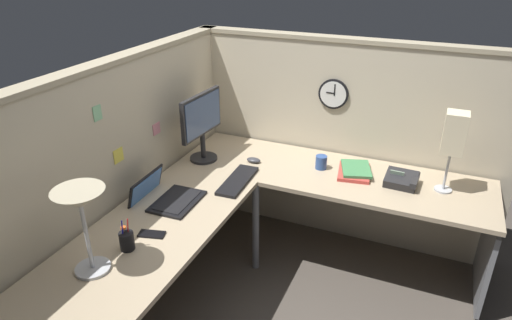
{
  "coord_description": "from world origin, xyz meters",
  "views": [
    {
      "loc": [
        -2.28,
        -0.89,
        2.17
      ],
      "look_at": [
        0.23,
        0.19,
        0.84
      ],
      "focal_mm": 31.53,
      "sensor_mm": 36.0,
      "label": 1
    }
  ],
  "objects_px": {
    "laptop": "(163,196)",
    "desk_lamp_paper": "(454,135)",
    "wall_clock": "(334,94)",
    "keyboard": "(238,181)",
    "desk_lamp_dome": "(81,206)",
    "office_phone": "(402,180)",
    "book_stack": "(355,171)",
    "coffee_mug": "(321,162)",
    "computer_mouse": "(254,160)",
    "monitor": "(202,122)",
    "pen_cup": "(127,240)",
    "cell_phone": "(152,234)"
  },
  "relations": [
    {
      "from": "desk_lamp_paper",
      "to": "wall_clock",
      "type": "height_order",
      "value": "wall_clock"
    },
    {
      "from": "laptop",
      "to": "desk_lamp_paper",
      "type": "bearing_deg",
      "value": -63.08
    },
    {
      "from": "desk_lamp_dome",
      "to": "office_phone",
      "type": "distance_m",
      "value": 1.97
    },
    {
      "from": "cell_phone",
      "to": "office_phone",
      "type": "xyz_separation_m",
      "value": [
        1.11,
        -1.19,
        0.03
      ]
    },
    {
      "from": "desk_lamp_dome",
      "to": "wall_clock",
      "type": "distance_m",
      "value": 1.94
    },
    {
      "from": "laptop",
      "to": "office_phone",
      "type": "xyz_separation_m",
      "value": [
        0.77,
        -1.34,
        0.01
      ]
    },
    {
      "from": "desk_lamp_paper",
      "to": "coffee_mug",
      "type": "height_order",
      "value": "desk_lamp_paper"
    },
    {
      "from": "computer_mouse",
      "to": "desk_lamp_paper",
      "type": "xyz_separation_m",
      "value": [
        0.1,
        -1.29,
        0.37
      ]
    },
    {
      "from": "monitor",
      "to": "desk_lamp_paper",
      "type": "bearing_deg",
      "value": -82.97
    },
    {
      "from": "monitor",
      "to": "computer_mouse",
      "type": "height_order",
      "value": "monitor"
    },
    {
      "from": "office_phone",
      "to": "book_stack",
      "type": "distance_m",
      "value": 0.32
    },
    {
      "from": "keyboard",
      "to": "office_phone",
      "type": "bearing_deg",
      "value": -71.95
    },
    {
      "from": "keyboard",
      "to": "desk_lamp_dome",
      "type": "bearing_deg",
      "value": 163.19
    },
    {
      "from": "computer_mouse",
      "to": "book_stack",
      "type": "height_order",
      "value": "book_stack"
    },
    {
      "from": "computer_mouse",
      "to": "office_phone",
      "type": "distance_m",
      "value": 1.03
    },
    {
      "from": "laptop",
      "to": "desk_lamp_paper",
      "type": "distance_m",
      "value": 1.82
    },
    {
      "from": "laptop",
      "to": "cell_phone",
      "type": "distance_m",
      "value": 0.37
    },
    {
      "from": "cell_phone",
      "to": "wall_clock",
      "type": "height_order",
      "value": "wall_clock"
    },
    {
      "from": "computer_mouse",
      "to": "desk_lamp_dome",
      "type": "bearing_deg",
      "value": 169.96
    },
    {
      "from": "pen_cup",
      "to": "coffee_mug",
      "type": "height_order",
      "value": "pen_cup"
    },
    {
      "from": "book_stack",
      "to": "coffee_mug",
      "type": "height_order",
      "value": "coffee_mug"
    },
    {
      "from": "office_phone",
      "to": "desk_lamp_paper",
      "type": "bearing_deg",
      "value": -81.91
    },
    {
      "from": "desk_lamp_dome",
      "to": "cell_phone",
      "type": "xyz_separation_m",
      "value": [
        0.35,
        -0.09,
        -0.36
      ]
    },
    {
      "from": "office_phone",
      "to": "book_stack",
      "type": "height_order",
      "value": "office_phone"
    },
    {
      "from": "computer_mouse",
      "to": "desk_lamp_paper",
      "type": "height_order",
      "value": "desk_lamp_paper"
    },
    {
      "from": "pen_cup",
      "to": "coffee_mug",
      "type": "distance_m",
      "value": 1.46
    },
    {
      "from": "book_stack",
      "to": "wall_clock",
      "type": "relative_size",
      "value": 1.47
    },
    {
      "from": "cell_phone",
      "to": "coffee_mug",
      "type": "distance_m",
      "value": 1.31
    },
    {
      "from": "computer_mouse",
      "to": "coffee_mug",
      "type": "height_order",
      "value": "coffee_mug"
    },
    {
      "from": "office_phone",
      "to": "coffee_mug",
      "type": "relative_size",
      "value": 2.23
    },
    {
      "from": "keyboard",
      "to": "computer_mouse",
      "type": "relative_size",
      "value": 4.13
    },
    {
      "from": "desk_lamp_paper",
      "to": "desk_lamp_dome",
      "type": "bearing_deg",
      "value": 134.44
    },
    {
      "from": "book_stack",
      "to": "desk_lamp_paper",
      "type": "distance_m",
      "value": 0.68
    },
    {
      "from": "coffee_mug",
      "to": "monitor",
      "type": "bearing_deg",
      "value": 103.23
    },
    {
      "from": "book_stack",
      "to": "wall_clock",
      "type": "distance_m",
      "value": 0.59
    },
    {
      "from": "wall_clock",
      "to": "keyboard",
      "type": "bearing_deg",
      "value": 149.31
    },
    {
      "from": "desk_lamp_paper",
      "to": "coffee_mug",
      "type": "distance_m",
      "value": 0.88
    },
    {
      "from": "pen_cup",
      "to": "coffee_mug",
      "type": "xyz_separation_m",
      "value": [
        1.29,
        -0.67,
        -0.0
      ]
    },
    {
      "from": "desk_lamp_dome",
      "to": "coffee_mug",
      "type": "relative_size",
      "value": 4.64
    },
    {
      "from": "book_stack",
      "to": "wall_clock",
      "type": "xyz_separation_m",
      "value": [
        0.3,
        0.26,
        0.43
      ]
    },
    {
      "from": "desk_lamp_dome",
      "to": "book_stack",
      "type": "height_order",
      "value": "desk_lamp_dome"
    },
    {
      "from": "office_phone",
      "to": "wall_clock",
      "type": "height_order",
      "value": "wall_clock"
    },
    {
      "from": "monitor",
      "to": "computer_mouse",
      "type": "bearing_deg",
      "value": -74.46
    },
    {
      "from": "desk_lamp_paper",
      "to": "keyboard",
      "type": "bearing_deg",
      "value": 108.43
    },
    {
      "from": "cell_phone",
      "to": "monitor",
      "type": "bearing_deg",
      "value": -2.8
    },
    {
      "from": "book_stack",
      "to": "desk_lamp_dome",
      "type": "bearing_deg",
      "value": 147.56
    },
    {
      "from": "desk_lamp_dome",
      "to": "coffee_mug",
      "type": "xyz_separation_m",
      "value": [
        1.5,
        -0.72,
        -0.32
      ]
    },
    {
      "from": "pen_cup",
      "to": "desk_lamp_dome",
      "type": "bearing_deg",
      "value": 165.51
    },
    {
      "from": "keyboard",
      "to": "computer_mouse",
      "type": "xyz_separation_m",
      "value": [
        0.32,
        0.02,
        0.01
      ]
    },
    {
      "from": "laptop",
      "to": "computer_mouse",
      "type": "relative_size",
      "value": 3.77
    }
  ]
}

